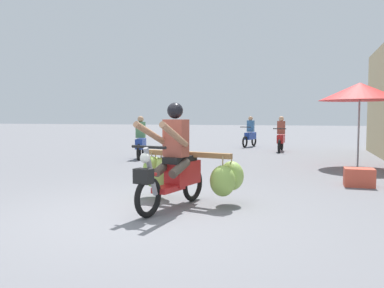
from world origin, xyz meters
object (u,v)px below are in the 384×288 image
object	(u,v)px
motorbike_distant_ahead_left	(250,134)
produce_crate	(359,177)
motorbike_distant_ahead_right	(141,141)
motorbike_distant_far_ahead	(281,137)
market_umbrella_near_shop	(360,92)
motorbike_main_loaded	(178,170)

from	to	relation	value
motorbike_distant_ahead_left	produce_crate	world-z (taller)	motorbike_distant_ahead_left
produce_crate	motorbike_distant_ahead_right	bearing A→B (deg)	151.39
motorbike_distant_far_ahead	market_umbrella_near_shop	size ratio (longest dim) A/B	0.71
motorbike_main_loaded	market_umbrella_near_shop	size ratio (longest dim) A/B	0.79
motorbike_distant_far_ahead	produce_crate	world-z (taller)	motorbike_distant_far_ahead
motorbike_main_loaded	motorbike_distant_ahead_left	xyz separation A→B (m)	(-0.63, 11.95, 0.04)
motorbike_distant_ahead_left	market_umbrella_near_shop	size ratio (longest dim) A/B	0.69
motorbike_main_loaded	motorbike_distant_ahead_right	world-z (taller)	motorbike_main_loaded
motorbike_distant_ahead_left	motorbike_distant_far_ahead	bearing A→B (deg)	-53.44
motorbike_main_loaded	market_umbrella_near_shop	xyz separation A→B (m)	(3.26, 5.72, 1.53)
produce_crate	motorbike_distant_far_ahead	bearing A→B (deg)	105.28
market_umbrella_near_shop	produce_crate	bearing A→B (deg)	-95.78
motorbike_main_loaded	market_umbrella_near_shop	bearing A→B (deg)	60.34
motorbike_distant_ahead_left	motorbike_distant_ahead_right	xyz separation A→B (m)	(-2.67, -6.11, 0.00)
motorbike_distant_ahead_right	motorbike_distant_ahead_left	bearing A→B (deg)	66.36
motorbike_distant_far_ahead	market_umbrella_near_shop	bearing A→B (deg)	-60.49
motorbike_distant_ahead_left	motorbike_distant_far_ahead	distance (m)	2.56
motorbike_distant_far_ahead	produce_crate	xyz separation A→B (m)	(2.04, -7.46, -0.39)
motorbike_distant_ahead_right	produce_crate	world-z (taller)	motorbike_distant_ahead_right
motorbike_main_loaded	market_umbrella_near_shop	world-z (taller)	market_umbrella_near_shop
produce_crate	market_umbrella_near_shop	bearing A→B (deg)	84.22
motorbike_distant_ahead_left	motorbike_distant_ahead_right	bearing A→B (deg)	-113.64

